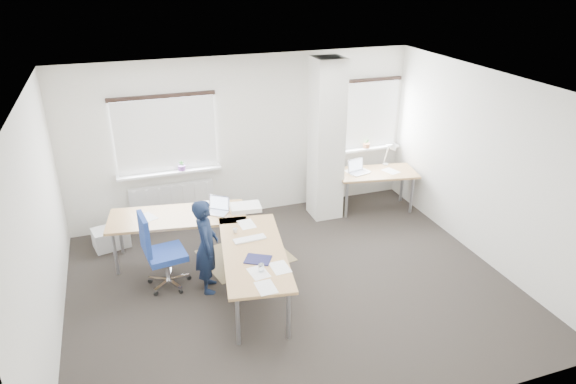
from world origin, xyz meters
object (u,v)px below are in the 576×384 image
object	(u,v)px
desk_main	(217,233)
person	(207,246)
task_chair	(164,267)
desk_side	(376,174)

from	to	relation	value
desk_main	person	xyz separation A→B (m)	(-0.20, -0.27, -0.02)
desk_main	task_chair	size ratio (longest dim) A/B	2.56
desk_side	person	size ratio (longest dim) A/B	1.11
desk_main	desk_side	bearing A→B (deg)	30.40
desk_main	task_chair	distance (m)	0.85
desk_side	person	world-z (taller)	person
task_chair	person	xyz separation A→B (m)	(0.57, -0.25, 0.36)
desk_side	person	xyz separation A→B (m)	(-3.35, -1.50, -0.01)
task_chair	person	distance (m)	0.71
task_chair	person	bearing A→B (deg)	-31.16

